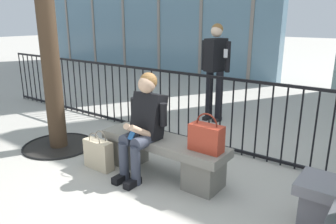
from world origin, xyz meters
The scene contains 7 objects.
ground_plane centered at (0.00, 0.00, 0.00)m, with size 60.00×60.00×0.00m, color #B2ADA3.
stone_bench centered at (0.00, 0.00, 0.27)m, with size 1.60×0.44×0.45m.
seated_person_with_phone centered at (-0.18, -0.13, 0.65)m, with size 0.52×0.66×1.21m.
handbag_on_bench centered at (0.58, -0.01, 0.60)m, with size 0.36×0.17×0.41m.
shopping_bag centered at (-0.73, -0.35, 0.19)m, with size 0.39×0.14×0.48m.
bystander_at_railing centered at (-0.57, 2.25, 1.00)m, with size 0.55×0.42×1.71m.
plaza_railing centered at (0.00, 1.08, 0.53)m, with size 9.84×0.04×1.05m.
Camera 1 is at (2.15, -2.79, 1.80)m, focal length 34.62 mm.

